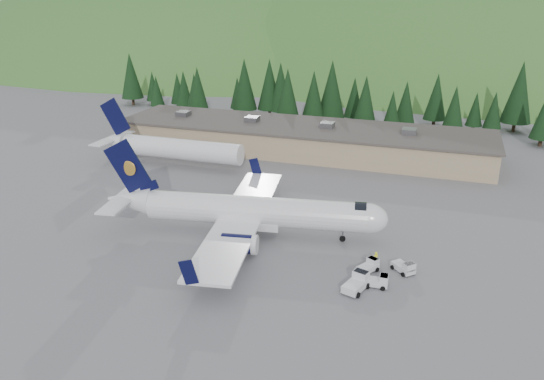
{
  "coord_description": "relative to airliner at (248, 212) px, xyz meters",
  "views": [
    {
      "loc": [
        21.43,
        -57.0,
        29.04
      ],
      "look_at": [
        0.0,
        6.0,
        4.0
      ],
      "focal_mm": 35.0,
      "sensor_mm": 36.0,
      "label": 1
    }
  ],
  "objects": [
    {
      "name": "second_airliner",
      "position": [
        -23.89,
        22.17,
        0.15
      ],
      "size": [
        27.5,
        11.0,
        10.05
      ],
      "color": "white",
      "rests_on": "ground"
    },
    {
      "name": "baggage_tug_d",
      "position": [
        15.96,
        -4.4,
        -2.56
      ],
      "size": [
        2.47,
        2.87,
        1.37
      ],
      "rotation": [
        0.0,
        0.0,
        1.03
      ],
      "color": "silver",
      "rests_on": "ground"
    },
    {
      "name": "tree_line",
      "position": [
        -4.92,
        61.39,
        3.97
      ],
      "size": [
        112.3,
        19.51,
        14.04
      ],
      "color": "black",
      "rests_on": "ground"
    },
    {
      "name": "ground",
      "position": [
        1.04,
        0.17,
        -3.18
      ],
      "size": [
        600.0,
        600.0,
        0.0
      ],
      "primitive_type": "plane",
      "color": "#5A5A5F"
    },
    {
      "name": "hills",
      "position": [
        54.37,
        207.55,
        -85.98
      ],
      "size": [
        614.0,
        330.0,
        300.0
      ],
      "color": "#276321",
      "rests_on": "ground"
    },
    {
      "name": "baggage_tug_b",
      "position": [
        19.72,
        -3.51,
        -2.53
      ],
      "size": [
        2.88,
        2.85,
        1.44
      ],
      "rotation": [
        0.0,
        0.0,
        -0.77
      ],
      "color": "silver",
      "rests_on": "ground"
    },
    {
      "name": "baggage_tug_a",
      "position": [
        17.32,
        -7.4,
        -2.55
      ],
      "size": [
        2.71,
        1.72,
        1.41
      ],
      "rotation": [
        0.0,
        0.0,
        0.05
      ],
      "color": "silver",
      "rests_on": "ground"
    },
    {
      "name": "airliner",
      "position": [
        0.0,
        0.0,
        0.0
      ],
      "size": [
        35.89,
        33.84,
        11.92
      ],
      "rotation": [
        0.0,
        0.0,
        0.16
      ],
      "color": "white",
      "rests_on": "ground"
    },
    {
      "name": "terminal_building",
      "position": [
        -3.97,
        38.17,
        -0.55
      ],
      "size": [
        71.0,
        17.0,
        6.1
      ],
      "color": "#9B8869",
      "rests_on": "ground"
    },
    {
      "name": "baggage_tug_c",
      "position": [
        15.39,
        -8.66,
        -2.39
      ],
      "size": [
        2.76,
        3.65,
        1.76
      ],
      "rotation": [
        0.0,
        0.0,
        1.27
      ],
      "color": "silver",
      "rests_on": "ground"
    },
    {
      "name": "ramp_worker",
      "position": [
        16.43,
        -2.87,
        -2.34
      ],
      "size": [
        0.73,
        0.66,
        1.68
      ],
      "primitive_type": "imported",
      "rotation": [
        0.0,
        0.0,
        3.7
      ],
      "color": "#FAFF1B",
      "rests_on": "ground"
    }
  ]
}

